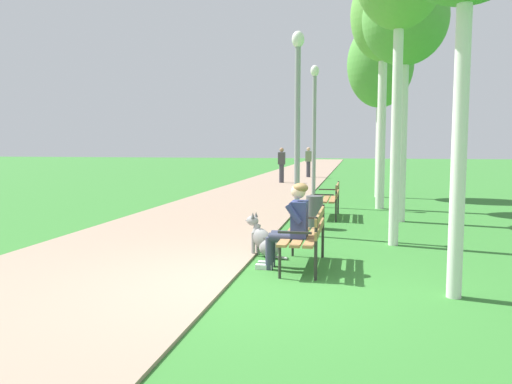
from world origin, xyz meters
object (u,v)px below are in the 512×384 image
at_px(dog_grey, 264,241).
at_px(lamp_post_near, 297,131).
at_px(park_bench_near, 307,233).
at_px(pedestrian_distant, 282,165).
at_px(birch_tree_third, 405,22).
at_px(lamp_post_mid, 314,134).
at_px(birch_tree_fifth, 380,65).
at_px(litter_bin, 314,212).
at_px(pedestrian_further_distant, 308,162).
at_px(park_bench_mid, 330,197).
at_px(birch_tree_fourth, 384,18).
at_px(person_seated_on_near_bench, 292,222).

distance_m(dog_grey, lamp_post_near, 2.71).
bearing_deg(dog_grey, park_bench_near, -37.40).
bearing_deg(pedestrian_distant, park_bench_near, -80.16).
bearing_deg(birch_tree_third, park_bench_near, -109.40).
height_order(lamp_post_mid, birch_tree_fifth, birch_tree_fifth).
distance_m(litter_bin, pedestrian_further_distant, 16.50).
bearing_deg(lamp_post_near, park_bench_near, -79.90).
bearing_deg(pedestrian_distant, lamp_post_near, -80.21).
height_order(park_bench_near, pedestrian_distant, pedestrian_distant).
relative_size(park_bench_mid, birch_tree_fifth, 0.25).
bearing_deg(birch_tree_fifth, birch_tree_fourth, -91.06).
height_order(lamp_post_near, litter_bin, lamp_post_near).
relative_size(park_bench_near, litter_bin, 2.14).
bearing_deg(lamp_post_mid, pedestrian_distant, 104.53).
bearing_deg(birch_tree_third, pedestrian_distant, 112.17).
height_order(person_seated_on_near_bench, lamp_post_mid, lamp_post_mid).
bearing_deg(birch_tree_fourth, birch_tree_third, -81.11).
xyz_separation_m(person_seated_on_near_bench, pedestrian_further_distant, (-1.67, 20.00, 0.16)).
relative_size(park_bench_near, pedestrian_further_distant, 0.91).
relative_size(lamp_post_near, birch_tree_fifth, 0.67).
height_order(park_bench_mid, birch_tree_third, birch_tree_third).
bearing_deg(park_bench_near, pedestrian_further_distant, 95.40).
distance_m(park_bench_mid, dog_grey, 4.66).
height_order(dog_grey, lamp_post_near, lamp_post_near).
relative_size(person_seated_on_near_bench, pedestrian_further_distant, 0.76).
bearing_deg(lamp_post_mid, lamp_post_near, -89.25).
height_order(park_bench_near, litter_bin, park_bench_near).
bearing_deg(birch_tree_fourth, litter_bin, -112.47).
xyz_separation_m(lamp_post_near, lamp_post_mid, (-0.06, 4.60, 0.03)).
bearing_deg(birch_tree_third, dog_grey, -119.85).
relative_size(lamp_post_mid, birch_tree_fifth, 0.68).
height_order(lamp_post_mid, birch_tree_third, birch_tree_third).
bearing_deg(park_bench_near, birch_tree_fifth, 82.31).
relative_size(park_bench_near, park_bench_mid, 1.00).
height_order(person_seated_on_near_bench, lamp_post_near, lamp_post_near).
distance_m(person_seated_on_near_bench, litter_bin, 3.61).
xyz_separation_m(pedestrian_distant, pedestrian_further_distant, (0.84, 4.21, 0.00)).
xyz_separation_m(birch_tree_third, birch_tree_fifth, (-0.30, 5.52, -0.09)).
height_order(pedestrian_distant, pedestrian_further_distant, same).
xyz_separation_m(birch_tree_fourth, pedestrian_distant, (-4.05, 8.52, -4.36)).
relative_size(park_bench_near, birch_tree_fourth, 0.23).
height_order(park_bench_mid, pedestrian_distant, pedestrian_distant).
distance_m(park_bench_near, birch_tree_fifth, 11.15).
height_order(dog_grey, litter_bin, dog_grey).
xyz_separation_m(birch_tree_third, pedestrian_distant, (-4.41, 10.83, -3.71)).
bearing_deg(dog_grey, birch_tree_fourth, 72.40).
distance_m(birch_tree_fourth, litter_bin, 6.27).
bearing_deg(dog_grey, pedestrian_distant, 97.45).
bearing_deg(pedestrian_distant, person_seated_on_near_bench, -80.98).
bearing_deg(dog_grey, lamp_post_near, 82.05).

